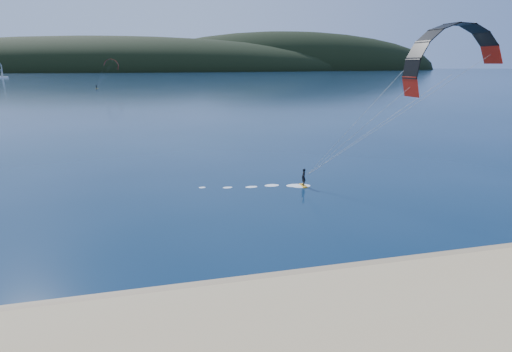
# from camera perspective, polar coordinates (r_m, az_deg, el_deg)

# --- Properties ---
(ground) EXTENTS (1800.00, 1800.00, 0.00)m
(ground) POSITION_cam_1_polar(r_m,az_deg,el_deg) (20.26, -3.43, -22.08)
(ground) COLOR #071E36
(ground) RESTS_ON ground
(wet_sand) EXTENTS (220.00, 2.50, 0.10)m
(wet_sand) POSITION_cam_1_polar(r_m,az_deg,el_deg) (23.92, -5.49, -15.56)
(wet_sand) COLOR #967B57
(wet_sand) RESTS_ON ground
(headland) EXTENTS (1200.00, 310.00, 140.00)m
(headland) POSITION_cam_1_polar(r_m,az_deg,el_deg) (761.25, -14.10, 13.94)
(headland) COLOR black
(headland) RESTS_ON ground
(kitesurfer_near) EXTENTS (26.12, 10.00, 16.54)m
(kitesurfer_near) POSITION_cam_1_polar(r_m,az_deg,el_deg) (40.46, 24.77, 12.21)
(kitesurfer_near) COLOR gold
(kitesurfer_near) RESTS_ON ground
(kitesurfer_far) EXTENTS (13.00, 6.96, 14.39)m
(kitesurfer_far) POSITION_cam_1_polar(r_m,az_deg,el_deg) (220.99, -19.43, 14.07)
(kitesurfer_far) COLOR gold
(kitesurfer_far) RESTS_ON ground
(sailboat) EXTENTS (9.23, 5.84, 12.96)m
(sailboat) POSITION_cam_1_polar(r_m,az_deg,el_deg) (433.85, -31.64, 11.61)
(sailboat) COLOR white
(sailboat) RESTS_ON ground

